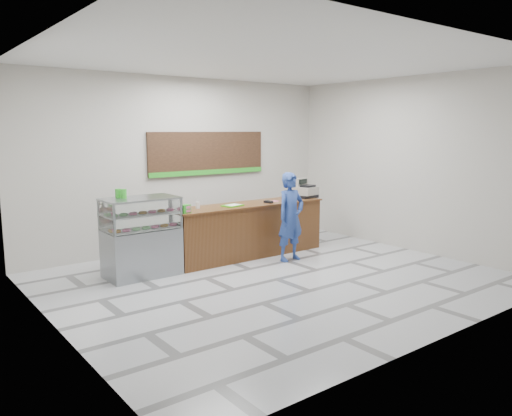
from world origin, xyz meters
TOP-DOWN VIEW (x-y plane):
  - floor at (0.00, 0.00)m, footprint 7.00×7.00m
  - back_wall at (0.00, 3.00)m, footprint 7.00×0.00m
  - ceiling at (0.00, 0.00)m, footprint 7.00×7.00m
  - sales_counter at (0.55, 1.55)m, footprint 3.26×0.76m
  - display_case at (-1.67, 1.55)m, footprint 1.22×0.72m
  - menu_board at (0.55, 2.96)m, footprint 2.80×0.06m
  - cash_register at (2.05, 1.56)m, footprint 0.49×0.51m
  - card_terminal at (0.92, 1.38)m, footprint 0.13×0.19m
  - serving_tray at (0.15, 1.49)m, footprint 0.42×0.34m
  - napkin_box at (-0.95, 1.67)m, footprint 0.17×0.17m
  - straw_cup at (-0.52, 1.63)m, footprint 0.08×0.08m
  - promo_box at (-0.95, 1.32)m, footprint 0.18×0.13m
  - donut_decal at (1.18, 1.50)m, footprint 0.17×0.17m
  - green_cup_left at (-1.95, 1.78)m, footprint 0.09×0.09m
  - green_cup_right at (-1.90, 1.66)m, footprint 0.10×0.10m
  - customer at (0.99, 0.80)m, footprint 0.62×0.43m

SIDE VIEW (x-z plane):
  - floor at x=0.00m, z-range 0.00..0.00m
  - sales_counter at x=0.55m, z-range 0.00..1.03m
  - display_case at x=-1.67m, z-range 0.01..1.34m
  - customer at x=0.99m, z-range 0.00..1.66m
  - donut_decal at x=1.18m, z-range 1.03..1.03m
  - serving_tray at x=0.15m, z-range 1.03..1.05m
  - card_terminal at x=0.92m, z-range 1.03..1.07m
  - napkin_box at x=-0.95m, z-range 1.03..1.14m
  - straw_cup at x=-0.52m, z-range 1.03..1.15m
  - promo_box at x=-0.95m, z-range 1.03..1.17m
  - cash_register at x=2.05m, z-range 0.98..1.37m
  - green_cup_left at x=-1.95m, z-range 1.33..1.48m
  - green_cup_right at x=-1.90m, z-range 1.33..1.48m
  - back_wall at x=0.00m, z-range -1.75..5.25m
  - menu_board at x=0.55m, z-range 1.48..2.38m
  - ceiling at x=0.00m, z-range 3.50..3.50m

